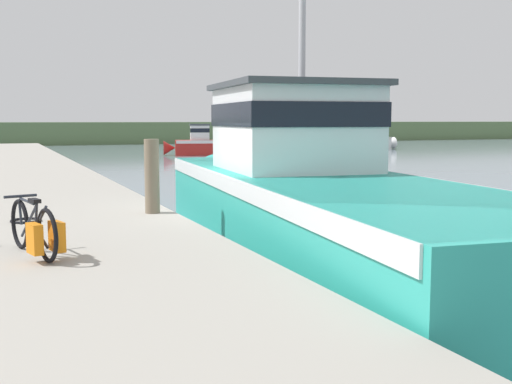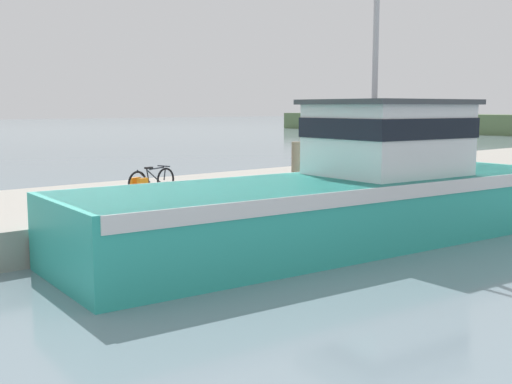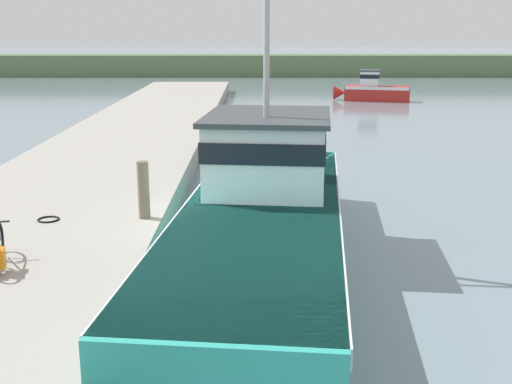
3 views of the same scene
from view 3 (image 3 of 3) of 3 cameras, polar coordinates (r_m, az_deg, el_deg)
name	(u,v)px [view 3 (image 3 of 3)]	position (r m, az deg, el deg)	size (l,w,h in m)	color
ground_plane	(216,249)	(16.01, -3.55, -5.05)	(320.00, 320.00, 0.00)	gray
dock_pier	(32,234)	(16.78, -19.27, -3.53)	(6.36, 80.00, 0.78)	#A39E93
fishing_boat_main	(263,212)	(14.86, 0.61, -1.81)	(4.75, 15.49, 8.00)	teal
boat_blue_far	(372,90)	(48.68, 10.23, 8.95)	(5.69, 2.61, 2.27)	#AD231E
mooring_post	(142,190)	(15.85, -10.09, 0.18)	(0.28, 0.28, 1.42)	#756651
hose_coil	(47,219)	(16.40, -18.09, -2.33)	(0.53, 0.53, 0.04)	black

